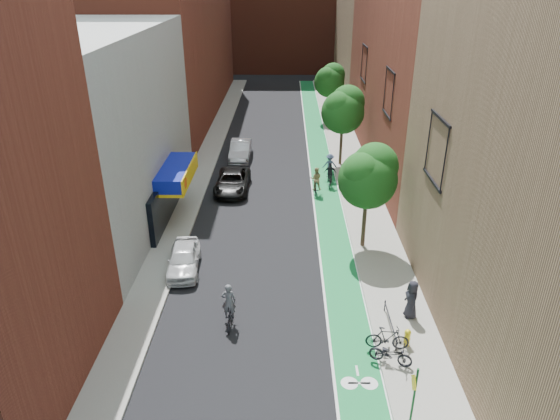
{
  "coord_description": "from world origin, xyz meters",
  "views": [
    {
      "loc": [
        1.0,
        -16.08,
        14.98
      ],
      "look_at": [
        0.64,
        11.97,
        1.5
      ],
      "focal_mm": 32.0,
      "sensor_mm": 36.0,
      "label": 1
    }
  ],
  "objects_px": {
    "pedestrian": "(412,299)",
    "fire_hydrant": "(407,337)",
    "parked_car_white": "(184,259)",
    "parked_car_silver": "(241,150)",
    "cyclist_lane_near": "(316,183)",
    "cyclist_lane_mid": "(330,178)",
    "cyclist_lane_far": "(330,168)",
    "parked_car_black": "(232,181)",
    "cyclist_lead": "(229,311)"
  },
  "relations": [
    {
      "from": "cyclist_lane_far",
      "to": "pedestrian",
      "type": "xyz_separation_m",
      "value": [
        2.48,
        -17.62,
        0.16
      ]
    },
    {
      "from": "cyclist_lane_mid",
      "to": "parked_car_silver",
      "type": "bearing_deg",
      "value": -33.72
    },
    {
      "from": "cyclist_lane_far",
      "to": "parked_car_white",
      "type": "bearing_deg",
      "value": 55.98
    },
    {
      "from": "parked_car_black",
      "to": "parked_car_silver",
      "type": "height_order",
      "value": "parked_car_silver"
    },
    {
      "from": "parked_car_black",
      "to": "cyclist_lane_mid",
      "type": "xyz_separation_m",
      "value": [
        7.39,
        0.83,
        -0.01
      ]
    },
    {
      "from": "cyclist_lane_near",
      "to": "cyclist_lane_mid",
      "type": "distance_m",
      "value": 1.87
    },
    {
      "from": "parked_car_black",
      "to": "fire_hydrant",
      "type": "xyz_separation_m",
      "value": [
        9.35,
        -17.32,
        -0.14
      ]
    },
    {
      "from": "cyclist_lead",
      "to": "cyclist_lane_mid",
      "type": "bearing_deg",
      "value": -111.78
    },
    {
      "from": "cyclist_lead",
      "to": "cyclist_lane_far",
      "type": "relative_size",
      "value": 1.04
    },
    {
      "from": "cyclist_lead",
      "to": "cyclist_lane_near",
      "type": "distance_m",
      "value": 15.96
    },
    {
      "from": "cyclist_lead",
      "to": "pedestrian",
      "type": "distance_m",
      "value": 8.55
    },
    {
      "from": "cyclist_lane_far",
      "to": "parked_car_black",
      "type": "bearing_deg",
      "value": 17.31
    },
    {
      "from": "parked_car_white",
      "to": "parked_car_black",
      "type": "distance_m",
      "value": 11.22
    },
    {
      "from": "parked_car_white",
      "to": "cyclist_lane_near",
      "type": "relative_size",
      "value": 1.99
    },
    {
      "from": "parked_car_black",
      "to": "cyclist_lane_near",
      "type": "xyz_separation_m",
      "value": [
        6.22,
        -0.61,
        0.16
      ]
    },
    {
      "from": "cyclist_lane_near",
      "to": "cyclist_lead",
      "type": "bearing_deg",
      "value": 73.3
    },
    {
      "from": "cyclist_lane_far",
      "to": "fire_hydrant",
      "type": "bearing_deg",
      "value": 95.4
    },
    {
      "from": "cyclist_lead",
      "to": "pedestrian",
      "type": "bearing_deg",
      "value": -178.36
    },
    {
      "from": "parked_car_white",
      "to": "cyclist_lane_far",
      "type": "relative_size",
      "value": 1.97
    },
    {
      "from": "cyclist_lane_mid",
      "to": "fire_hydrant",
      "type": "bearing_deg",
      "value": 102.61
    },
    {
      "from": "parked_car_white",
      "to": "pedestrian",
      "type": "bearing_deg",
      "value": -25.05
    },
    {
      "from": "parked_car_black",
      "to": "cyclist_lane_mid",
      "type": "bearing_deg",
      "value": 7.3
    },
    {
      "from": "parked_car_black",
      "to": "pedestrian",
      "type": "xyz_separation_m",
      "value": [
        9.93,
        -15.28,
        0.39
      ]
    },
    {
      "from": "cyclist_lane_near",
      "to": "pedestrian",
      "type": "bearing_deg",
      "value": 105.05
    },
    {
      "from": "parked_car_black",
      "to": "pedestrian",
      "type": "height_order",
      "value": "pedestrian"
    },
    {
      "from": "cyclist_lane_mid",
      "to": "cyclist_lane_far",
      "type": "distance_m",
      "value": 1.52
    },
    {
      "from": "parked_car_silver",
      "to": "fire_hydrant",
      "type": "bearing_deg",
      "value": -68.7
    },
    {
      "from": "parked_car_black",
      "to": "fire_hydrant",
      "type": "relative_size",
      "value": 6.39
    },
    {
      "from": "parked_car_silver",
      "to": "cyclist_lane_mid",
      "type": "distance_m",
      "value": 9.65
    },
    {
      "from": "parked_car_white",
      "to": "cyclist_lead",
      "type": "xyz_separation_m",
      "value": [
        3.0,
        -4.73,
        0.04
      ]
    },
    {
      "from": "parked_car_silver",
      "to": "pedestrian",
      "type": "relative_size",
      "value": 2.52
    },
    {
      "from": "parked_car_black",
      "to": "pedestrian",
      "type": "distance_m",
      "value": 18.23
    },
    {
      "from": "parked_car_white",
      "to": "parked_car_black",
      "type": "relative_size",
      "value": 0.79
    },
    {
      "from": "cyclist_lane_near",
      "to": "fire_hydrant",
      "type": "xyz_separation_m",
      "value": [
        3.13,
        -16.71,
        -0.3
      ]
    },
    {
      "from": "parked_car_white",
      "to": "cyclist_lane_mid",
      "type": "distance_m",
      "value": 14.93
    },
    {
      "from": "pedestrian",
      "to": "fire_hydrant",
      "type": "distance_m",
      "value": 2.19
    },
    {
      "from": "parked_car_black",
      "to": "fire_hydrant",
      "type": "height_order",
      "value": "parked_car_black"
    },
    {
      "from": "fire_hydrant",
      "to": "parked_car_black",
      "type": "bearing_deg",
      "value": 118.35
    },
    {
      "from": "cyclist_lane_near",
      "to": "cyclist_lane_far",
      "type": "xyz_separation_m",
      "value": [
        1.24,
        2.95,
        0.07
      ]
    },
    {
      "from": "parked_car_black",
      "to": "cyclist_lead",
      "type": "xyz_separation_m",
      "value": [
        1.41,
        -15.83,
        0.02
      ]
    },
    {
      "from": "cyclist_lane_mid",
      "to": "cyclist_lane_far",
      "type": "height_order",
      "value": "cyclist_lane_far"
    },
    {
      "from": "cyclist_lane_mid",
      "to": "pedestrian",
      "type": "distance_m",
      "value": 16.32
    },
    {
      "from": "parked_car_black",
      "to": "cyclist_lane_mid",
      "type": "height_order",
      "value": "cyclist_lane_mid"
    },
    {
      "from": "cyclist_lane_near",
      "to": "cyclist_lane_mid",
      "type": "relative_size",
      "value": 1.09
    },
    {
      "from": "parked_car_white",
      "to": "pedestrian",
      "type": "relative_size",
      "value": 2.15
    },
    {
      "from": "parked_car_white",
      "to": "parked_car_silver",
      "type": "xyz_separation_m",
      "value": [
        1.6,
        18.16,
        0.09
      ]
    },
    {
      "from": "parked_car_white",
      "to": "parked_car_silver",
      "type": "bearing_deg",
      "value": 79.86
    },
    {
      "from": "pedestrian",
      "to": "fire_hydrant",
      "type": "height_order",
      "value": "pedestrian"
    },
    {
      "from": "parked_car_silver",
      "to": "parked_car_black",
      "type": "bearing_deg",
      "value": -89.77
    },
    {
      "from": "pedestrian",
      "to": "cyclist_lane_mid",
      "type": "bearing_deg",
      "value": -177.67
    }
  ]
}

